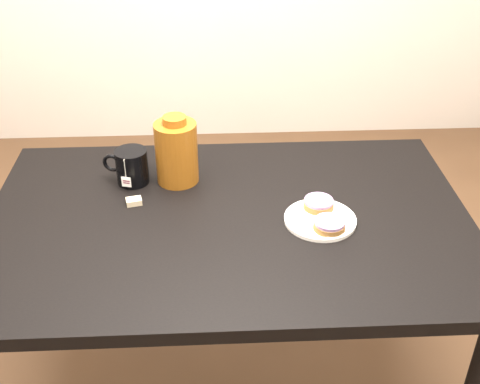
% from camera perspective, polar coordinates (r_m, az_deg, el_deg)
% --- Properties ---
extents(table, '(1.40, 0.90, 0.75)m').
position_cam_1_polar(table, '(1.78, -1.05, -4.57)').
color(table, black).
rests_on(table, ground_plane).
extents(plate, '(0.20, 0.20, 0.02)m').
position_cam_1_polar(plate, '(1.73, 7.61, -2.56)').
color(plate, white).
rests_on(plate, table).
extents(bagel_back, '(0.12, 0.12, 0.03)m').
position_cam_1_polar(bagel_back, '(1.76, 7.46, -1.10)').
color(bagel_back, brown).
rests_on(bagel_back, plate).
extents(bagel_front, '(0.12, 0.12, 0.03)m').
position_cam_1_polar(bagel_front, '(1.68, 8.47, -3.09)').
color(bagel_front, brown).
rests_on(bagel_front, plate).
extents(mug, '(0.16, 0.12, 0.11)m').
position_cam_1_polar(mug, '(1.90, -10.28, 2.42)').
color(mug, black).
rests_on(mug, table).
extents(teabag_pouch, '(0.05, 0.04, 0.02)m').
position_cam_1_polar(teabag_pouch, '(1.81, -10.02, -0.88)').
color(teabag_pouch, '#C6B793').
rests_on(teabag_pouch, table).
extents(bagel_package, '(0.14, 0.14, 0.22)m').
position_cam_1_polar(bagel_package, '(1.87, -6.04, 3.84)').
color(bagel_package, '#5E2F0C').
rests_on(bagel_package, table).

